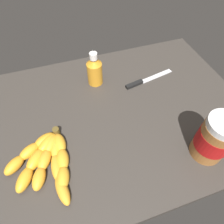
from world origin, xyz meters
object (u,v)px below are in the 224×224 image
at_px(honey_bottle, 96,70).
at_px(butter_knife, 145,80).
at_px(peanut_butter_jar, 215,139).
at_px(banana_bunch, 46,159).

relative_size(honey_bottle, butter_knife, 0.62).
relative_size(peanut_butter_jar, honey_bottle, 1.14).
height_order(banana_bunch, peanut_butter_jar, peanut_butter_jar).
height_order(banana_bunch, honey_bottle, honey_bottle).
distance_m(banana_bunch, peanut_butter_jar, 0.45).
bearing_deg(honey_bottle, butter_knife, -17.22).
xyz_separation_m(banana_bunch, butter_knife, (0.40, 0.21, -0.01)).
relative_size(banana_bunch, peanut_butter_jar, 1.56).
distance_m(peanut_butter_jar, honey_bottle, 0.44).
bearing_deg(butter_knife, peanut_butter_jar, -83.15).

